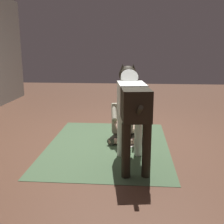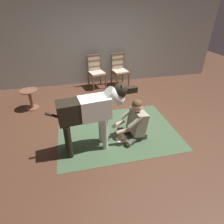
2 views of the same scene
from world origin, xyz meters
name	(u,v)px [view 1 (image 1 of 2)]	position (x,y,z in m)	size (l,w,h in m)	color
ground_plane	(104,141)	(0.00, 0.00, 0.00)	(13.33, 13.33, 0.00)	#503122
area_rug	(108,145)	(-0.21, -0.09, 0.00)	(2.41, 1.78, 0.01)	#415A3B
person_sitting_on_floor	(125,119)	(0.07, -0.33, 0.34)	(0.67, 0.57, 0.82)	#444338
large_dog	(132,102)	(-0.75, -0.44, 0.78)	(1.54, 0.43, 1.21)	silver
hot_dog_on_plate	(126,144)	(-0.18, -0.36, 0.03)	(0.23, 0.23, 0.06)	white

